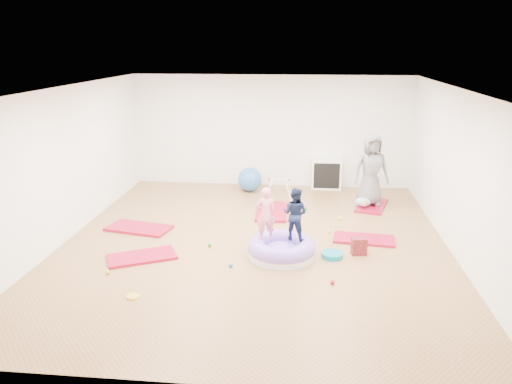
# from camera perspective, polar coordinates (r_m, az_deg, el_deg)

# --- Properties ---
(room) EXTENTS (7.01, 8.01, 2.81)m
(room) POSITION_cam_1_polar(r_m,az_deg,el_deg) (8.79, -0.20, 2.57)
(room) COLOR olive
(room) RESTS_ON ground
(gym_mat_front_left) EXTENTS (1.28, 1.03, 0.05)m
(gym_mat_front_left) POSITION_cam_1_polar(r_m,az_deg,el_deg) (8.84, -12.93, -7.23)
(gym_mat_front_left) COLOR #A31237
(gym_mat_front_left) RESTS_ON ground
(gym_mat_mid_left) EXTENTS (1.35, 0.87, 0.05)m
(gym_mat_mid_left) POSITION_cam_1_polar(r_m,az_deg,el_deg) (10.16, -13.24, -4.03)
(gym_mat_mid_left) COLOR #A31237
(gym_mat_mid_left) RESTS_ON ground
(gym_mat_center_back) EXTENTS (0.69, 1.33, 0.05)m
(gym_mat_center_back) POSITION_cam_1_polar(r_m,az_deg,el_deg) (10.86, 1.80, -2.23)
(gym_mat_center_back) COLOR #A31237
(gym_mat_center_back) RESTS_ON ground
(gym_mat_right) EXTENTS (1.17, 0.68, 0.05)m
(gym_mat_right) POSITION_cam_1_polar(r_m,az_deg,el_deg) (9.58, 12.22, -5.28)
(gym_mat_right) COLOR #A31237
(gym_mat_right) RESTS_ON ground
(gym_mat_rear_right) EXTENTS (0.86, 1.27, 0.05)m
(gym_mat_rear_right) POSITION_cam_1_polar(r_m,az_deg,el_deg) (11.55, 13.07, -1.51)
(gym_mat_rear_right) COLOR #A31237
(gym_mat_rear_right) RESTS_ON ground
(inflatable_cushion) EXTENTS (1.17, 1.17, 0.37)m
(inflatable_cushion) POSITION_cam_1_polar(r_m,az_deg,el_deg) (8.63, 2.93, -6.52)
(inflatable_cushion) COLOR white
(inflatable_cushion) RESTS_ON ground
(child_pink) EXTENTS (0.39, 0.32, 0.94)m
(child_pink) POSITION_cam_1_polar(r_m,az_deg,el_deg) (8.43, 1.10, -2.24)
(child_pink) COLOR pink
(child_pink) RESTS_ON inflatable_cushion
(child_navy) EXTENTS (0.55, 0.49, 0.92)m
(child_navy) POSITION_cam_1_polar(r_m,az_deg,el_deg) (8.50, 4.49, -2.19)
(child_navy) COLOR #131D3C
(child_navy) RESTS_ON inflatable_cushion
(adult_caregiver) EXTENTS (0.87, 0.65, 1.60)m
(adult_caregiver) POSITION_cam_1_polar(r_m,az_deg,el_deg) (11.35, 13.02, 2.49)
(adult_caregiver) COLOR slate
(adult_caregiver) RESTS_ON gym_mat_rear_right
(infant) EXTENTS (0.35, 0.36, 0.21)m
(infant) POSITION_cam_1_polar(r_m,az_deg,el_deg) (11.31, 12.14, -1.15)
(infant) COLOR #99C3E6
(infant) RESTS_ON gym_mat_rear_right
(ball_pit_balls) EXTENTS (3.91, 3.59, 0.07)m
(ball_pit_balls) POSITION_cam_1_polar(r_m,az_deg,el_deg) (9.30, 1.68, -5.48)
(ball_pit_balls) COLOR blue
(ball_pit_balls) RESTS_ON ground
(exercise_ball_blue) EXTENTS (0.60, 0.60, 0.60)m
(exercise_ball_blue) POSITION_cam_1_polar(r_m,az_deg,el_deg) (12.36, -0.71, 1.45)
(exercise_ball_blue) COLOR blue
(exercise_ball_blue) RESTS_ON ground
(exercise_ball_orange) EXTENTS (0.36, 0.36, 0.36)m
(exercise_ball_orange) POSITION_cam_1_polar(r_m,az_deg,el_deg) (12.58, -1.11, 1.16)
(exercise_ball_orange) COLOR #EC6300
(exercise_ball_orange) RESTS_ON ground
(infant_play_gym) EXTENTS (0.62, 0.59, 0.48)m
(infant_play_gym) POSITION_cam_1_polar(r_m,az_deg,el_deg) (11.77, 2.67, 0.75)
(infant_play_gym) COLOR white
(infant_play_gym) RESTS_ON ground
(cube_shelf) EXTENTS (0.74, 0.37, 0.74)m
(cube_shelf) POSITION_cam_1_polar(r_m,az_deg,el_deg) (12.68, 8.05, 2.02)
(cube_shelf) COLOR white
(cube_shelf) RESTS_ON ground
(balance_disc) EXTENTS (0.38, 0.38, 0.08)m
(balance_disc) POSITION_cam_1_polar(r_m,az_deg,el_deg) (8.74, 8.69, -7.12)
(balance_disc) COLOR #0A7994
(balance_disc) RESTS_ON ground
(backpack) EXTENTS (0.28, 0.20, 0.30)m
(backpack) POSITION_cam_1_polar(r_m,az_deg,el_deg) (8.89, 11.69, -6.11)
(backpack) COLOR #BA2D39
(backpack) RESTS_ON ground
(yellow_toy) EXTENTS (0.19, 0.19, 0.03)m
(yellow_toy) POSITION_cam_1_polar(r_m,az_deg,el_deg) (7.60, -13.87, -11.52)
(yellow_toy) COLOR yellow
(yellow_toy) RESTS_ON ground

